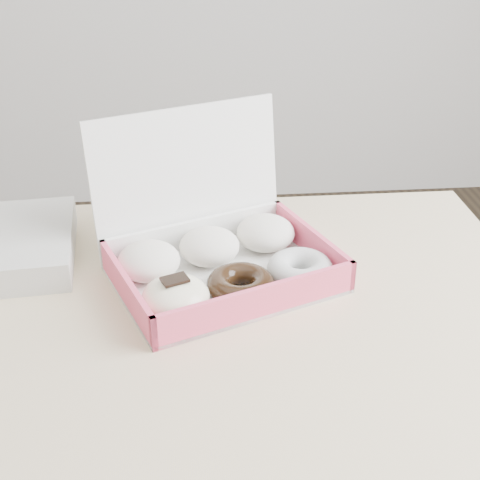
{
  "coord_description": "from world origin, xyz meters",
  "views": [
    {
      "loc": [
        0.14,
        -0.61,
        1.23
      ],
      "look_at": [
        0.21,
        0.16,
        0.81
      ],
      "focal_mm": 50.0,
      "sensor_mm": 36.0,
      "label": 1
    }
  ],
  "objects": [
    {
      "name": "table",
      "position": [
        0.0,
        0.0,
        0.67
      ],
      "size": [
        1.2,
        0.8,
        0.75
      ],
      "color": "#CFBA88",
      "rests_on": "ground"
    },
    {
      "name": "donut_box",
      "position": [
        0.18,
        0.16,
        0.78
      ],
      "size": [
        0.34,
        0.32,
        0.2
      ],
      "rotation": [
        0.0,
        0.0,
        0.37
      ],
      "color": "white",
      "rests_on": "table"
    }
  ]
}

